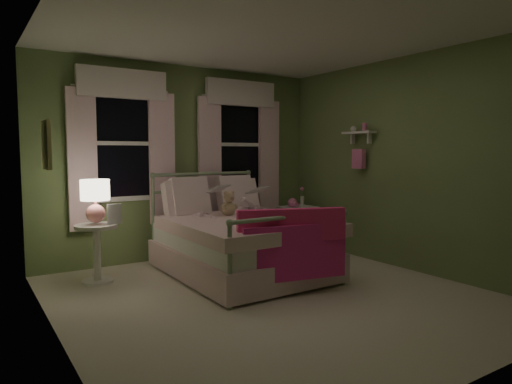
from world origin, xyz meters
TOP-DOWN VIEW (x-y plane):
  - room_shell at (0.00, 0.00)m, footprint 4.20×4.20m
  - bed at (0.16, 0.89)m, footprint 1.58×2.04m
  - pink_throw at (0.16, -0.13)m, footprint 1.08×0.47m
  - child_left at (-0.12, 1.32)m, footprint 0.26×0.18m
  - child_right at (0.44, 1.32)m, footprint 0.38×0.30m
  - book_left at (-0.12, 1.07)m, footprint 0.22×0.15m
  - book_right at (0.44, 1.07)m, footprint 0.22×0.15m
  - teddy_bear at (0.16, 1.16)m, footprint 0.23×0.19m
  - nightstand_left at (-1.36, 1.44)m, footprint 0.46×0.46m
  - table_lamp at (-1.36, 1.44)m, footprint 0.31×0.31m
  - book_nightstand at (-1.26, 1.36)m, footprint 0.17×0.23m
  - nightstand_right at (1.53, 1.53)m, footprint 0.50×0.40m
  - pink_toy at (1.43, 1.53)m, footprint 0.14×0.18m
  - bud_vase at (1.65, 1.58)m, footprint 0.06×0.06m
  - window_left at (-0.85, 2.03)m, footprint 1.34×0.13m
  - window_right at (0.85, 2.03)m, footprint 1.34×0.13m
  - wall_shelf at (1.90, 0.70)m, footprint 0.15×0.50m
  - framed_picture at (-1.95, 0.60)m, footprint 0.03×0.32m

SIDE VIEW (x-z plane):
  - bed at x=0.16m, z-range -0.21..0.98m
  - nightstand_left at x=-1.36m, z-range 0.09..0.74m
  - nightstand_right at x=1.53m, z-range 0.23..0.87m
  - pink_throw at x=0.16m, z-range 0.26..0.96m
  - book_nightstand at x=-1.26m, z-range 0.65..0.67m
  - pink_toy at x=1.43m, z-range 0.64..0.78m
  - bud_vase at x=1.65m, z-range 0.65..0.93m
  - teddy_bear at x=0.16m, z-range 0.64..0.95m
  - child_left at x=-0.12m, z-range 0.57..1.25m
  - book_right at x=0.44m, z-range 0.79..1.05m
  - child_right at x=0.44m, z-range 0.57..1.34m
  - table_lamp at x=-1.36m, z-range 0.72..1.19m
  - book_left at x=-0.12m, z-range 0.83..1.09m
  - room_shell at x=0.00m, z-range -0.80..3.40m
  - framed_picture at x=-1.95m, z-range 1.29..1.71m
  - wall_shelf at x=1.90m, z-range 1.22..1.82m
  - window_left at x=-0.85m, z-range 0.64..2.60m
  - window_right at x=0.85m, z-range 0.64..2.60m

